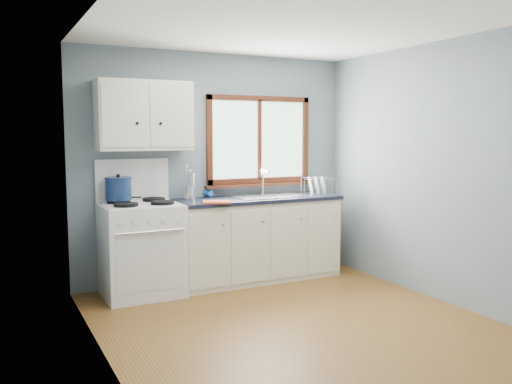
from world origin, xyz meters
name	(u,v)px	position (x,y,z in m)	size (l,w,h in m)	color
floor	(299,326)	(0.00, 0.00, -0.01)	(3.20, 3.60, 0.02)	brown
ceiling	(301,22)	(0.00, 0.00, 2.51)	(3.20, 3.60, 0.02)	white
wall_back	(215,167)	(0.00, 1.81, 1.25)	(3.20, 0.02, 2.50)	gray
wall_front	(479,203)	(0.00, -1.81, 1.25)	(3.20, 0.02, 2.50)	gray
wall_left	(101,187)	(-1.61, 0.00, 1.25)	(0.02, 3.60, 2.50)	gray
wall_right	(443,172)	(1.61, 0.00, 1.25)	(0.02, 3.60, 2.50)	gray
gas_range	(141,247)	(-0.95, 1.47, 0.49)	(0.76, 0.69, 1.36)	white
base_cabinets	(256,243)	(0.36, 1.49, 0.41)	(1.85, 0.60, 0.88)	#EDE6C6
countertop	(256,199)	(0.36, 1.49, 0.90)	(1.89, 0.64, 0.04)	black
sink	(271,202)	(0.54, 1.49, 0.86)	(0.84, 0.46, 0.44)	silver
window	(259,146)	(0.54, 1.77, 1.48)	(1.36, 0.10, 1.03)	#9EC6A8
upper_cabinets	(144,116)	(-0.85, 1.63, 1.80)	(0.95, 0.35, 0.70)	#EDE6C6
skillet	(118,197)	(-1.13, 1.63, 0.98)	(0.37, 0.30, 0.05)	black
stockpot	(118,188)	(-1.13, 1.60, 1.08)	(0.30, 0.30, 0.26)	#14254B
utensil_crock	(189,192)	(-0.38, 1.63, 1.00)	(0.12, 0.12, 0.38)	silver
thermos	(191,186)	(-0.35, 1.63, 1.06)	(0.07, 0.07, 0.29)	silver
soap_bottle	(211,187)	(-0.09, 1.71, 1.03)	(0.09, 0.09, 0.23)	#235EA3
dish_towel	(217,202)	(-0.23, 1.23, 0.93)	(0.28, 0.20, 0.02)	#E15A2F
dish_rack	(318,189)	(1.14, 1.46, 0.97)	(0.48, 0.43, 0.20)	silver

